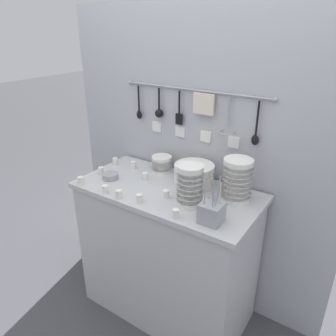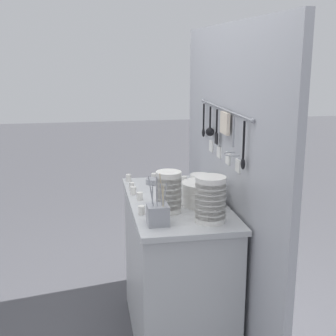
{
  "view_description": "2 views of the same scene",
  "coord_description": "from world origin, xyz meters",
  "px_view_note": "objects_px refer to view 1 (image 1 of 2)",
  "views": [
    {
      "loc": [
        0.98,
        -1.45,
        1.86
      ],
      "look_at": [
        0.01,
        -0.01,
        1.09
      ],
      "focal_mm": 35.0,
      "sensor_mm": 36.0,
      "label": 1
    },
    {
      "loc": [
        2.66,
        -0.52,
        1.82
      ],
      "look_at": [
        -0.08,
        -0.04,
        1.13
      ],
      "focal_mm": 50.0,
      "sensor_mm": 36.0,
      "label": 2
    }
  ],
  "objects_px": {
    "cup_back_left": "(139,198)",
    "bowl_stack_short_front": "(190,185)",
    "cutlery_caddy": "(212,212)",
    "cup_front_left": "(81,181)",
    "cup_mid_row": "(101,171)",
    "bowl_stack_wide_centre": "(237,180)",
    "cup_beside_plates": "(133,165)",
    "steel_mixing_bowl": "(110,176)",
    "cup_by_caddy": "(119,194)",
    "bowl_stack_tall_left": "(162,164)",
    "cup_edge_far": "(105,189)",
    "cup_back_right": "(115,161)",
    "plate_stack": "(194,175)",
    "cup_front_right": "(176,213)",
    "cup_edge_near": "(145,176)",
    "cup_centre": "(166,194)"
  },
  "relations": [
    {
      "from": "bowl_stack_short_front",
      "to": "cup_by_caddy",
      "type": "bearing_deg",
      "value": -156.65
    },
    {
      "from": "bowl_stack_wide_centre",
      "to": "cup_beside_plates",
      "type": "bearing_deg",
      "value": 178.35
    },
    {
      "from": "cup_back_right",
      "to": "cup_mid_row",
      "type": "relative_size",
      "value": 1.0
    },
    {
      "from": "plate_stack",
      "to": "steel_mixing_bowl",
      "type": "xyz_separation_m",
      "value": [
        -0.49,
        -0.22,
        -0.05
      ]
    },
    {
      "from": "cup_edge_near",
      "to": "cup_beside_plates",
      "type": "relative_size",
      "value": 1.0
    },
    {
      "from": "cup_centre",
      "to": "cup_beside_plates",
      "type": "relative_size",
      "value": 1.0
    },
    {
      "from": "cup_back_right",
      "to": "cup_front_right",
      "type": "height_order",
      "value": "same"
    },
    {
      "from": "cup_edge_far",
      "to": "cup_back_right",
      "type": "height_order",
      "value": "same"
    },
    {
      "from": "steel_mixing_bowl",
      "to": "cup_beside_plates",
      "type": "bearing_deg",
      "value": 85.39
    },
    {
      "from": "cup_front_left",
      "to": "plate_stack",
      "type": "bearing_deg",
      "value": 32.89
    },
    {
      "from": "bowl_stack_tall_left",
      "to": "cup_mid_row",
      "type": "relative_size",
      "value": 2.79
    },
    {
      "from": "cup_front_left",
      "to": "cup_by_caddy",
      "type": "bearing_deg",
      "value": 0.0
    },
    {
      "from": "cup_back_left",
      "to": "bowl_stack_short_front",
      "type": "bearing_deg",
      "value": 28.61
    },
    {
      "from": "bowl_stack_short_front",
      "to": "steel_mixing_bowl",
      "type": "relative_size",
      "value": 2.26
    },
    {
      "from": "cup_centre",
      "to": "cup_beside_plates",
      "type": "distance_m",
      "value": 0.48
    },
    {
      "from": "cup_back_right",
      "to": "cup_back_left",
      "type": "bearing_deg",
      "value": -34.29
    },
    {
      "from": "bowl_stack_wide_centre",
      "to": "cup_front_right",
      "type": "relative_size",
      "value": 5.18
    },
    {
      "from": "bowl_stack_wide_centre",
      "to": "cup_edge_near",
      "type": "height_order",
      "value": "bowl_stack_wide_centre"
    },
    {
      "from": "plate_stack",
      "to": "cutlery_caddy",
      "type": "height_order",
      "value": "cutlery_caddy"
    },
    {
      "from": "bowl_stack_wide_centre",
      "to": "plate_stack",
      "type": "bearing_deg",
      "value": 174.1
    },
    {
      "from": "cup_by_caddy",
      "to": "bowl_stack_tall_left",
      "type": "bearing_deg",
      "value": 90.54
    },
    {
      "from": "bowl_stack_tall_left",
      "to": "bowl_stack_wide_centre",
      "type": "height_order",
      "value": "bowl_stack_wide_centre"
    },
    {
      "from": "bowl_stack_tall_left",
      "to": "cup_front_left",
      "type": "height_order",
      "value": "bowl_stack_tall_left"
    },
    {
      "from": "cup_front_left",
      "to": "cup_centre",
      "type": "bearing_deg",
      "value": 15.56
    },
    {
      "from": "cup_front_right",
      "to": "cup_by_caddy",
      "type": "height_order",
      "value": "same"
    },
    {
      "from": "cup_front_left",
      "to": "cup_mid_row",
      "type": "relative_size",
      "value": 1.0
    },
    {
      "from": "cutlery_caddy",
      "to": "cup_back_right",
      "type": "height_order",
      "value": "cutlery_caddy"
    },
    {
      "from": "bowl_stack_tall_left",
      "to": "plate_stack",
      "type": "height_order",
      "value": "plate_stack"
    },
    {
      "from": "cutlery_caddy",
      "to": "cup_front_left",
      "type": "relative_size",
      "value": 5.66
    },
    {
      "from": "cup_centre",
      "to": "cup_edge_near",
      "type": "bearing_deg",
      "value": 153.44
    },
    {
      "from": "bowl_stack_tall_left",
      "to": "cutlery_caddy",
      "type": "xyz_separation_m",
      "value": [
        0.56,
        -0.36,
        0.0
      ]
    },
    {
      "from": "cup_edge_far",
      "to": "plate_stack",
      "type": "bearing_deg",
      "value": 44.99
    },
    {
      "from": "bowl_stack_tall_left",
      "to": "cup_back_left",
      "type": "relative_size",
      "value": 2.79
    },
    {
      "from": "cup_edge_far",
      "to": "cup_back_left",
      "type": "xyz_separation_m",
      "value": [
        0.23,
        0.03,
        0.0
      ]
    },
    {
      "from": "cup_back_right",
      "to": "cup_by_caddy",
      "type": "height_order",
      "value": "same"
    },
    {
      "from": "bowl_stack_short_front",
      "to": "cup_edge_near",
      "type": "bearing_deg",
      "value": 164.16
    },
    {
      "from": "bowl_stack_tall_left",
      "to": "plate_stack",
      "type": "bearing_deg",
      "value": -11.31
    },
    {
      "from": "bowl_stack_wide_centre",
      "to": "cup_mid_row",
      "type": "bearing_deg",
      "value": -168.92
    },
    {
      "from": "cup_edge_far",
      "to": "cup_beside_plates",
      "type": "distance_m",
      "value": 0.38
    },
    {
      "from": "cup_back_right",
      "to": "steel_mixing_bowl",
      "type": "bearing_deg",
      "value": -55.43
    },
    {
      "from": "steel_mixing_bowl",
      "to": "cup_back_right",
      "type": "distance_m",
      "value": 0.23
    },
    {
      "from": "bowl_stack_short_front",
      "to": "cup_centre",
      "type": "bearing_deg",
      "value": -175.75
    },
    {
      "from": "cup_front_left",
      "to": "cup_mid_row",
      "type": "distance_m",
      "value": 0.18
    },
    {
      "from": "steel_mixing_bowl",
      "to": "cutlery_caddy",
      "type": "xyz_separation_m",
      "value": [
        0.77,
        -0.09,
        0.04
      ]
    },
    {
      "from": "cup_front_right",
      "to": "cup_mid_row",
      "type": "bearing_deg",
      "value": 166.05
    },
    {
      "from": "cup_edge_far",
      "to": "cup_beside_plates",
      "type": "xyz_separation_m",
      "value": [
        -0.09,
        0.37,
        0.0
      ]
    },
    {
      "from": "bowl_stack_wide_centre",
      "to": "cup_beside_plates",
      "type": "xyz_separation_m",
      "value": [
        -0.76,
        0.02,
        -0.1
      ]
    },
    {
      "from": "bowl_stack_short_front",
      "to": "cutlery_caddy",
      "type": "xyz_separation_m",
      "value": [
        0.18,
        -0.09,
        -0.06
      ]
    },
    {
      "from": "cup_mid_row",
      "to": "steel_mixing_bowl",
      "type": "bearing_deg",
      "value": -10.89
    },
    {
      "from": "cutlery_caddy",
      "to": "cup_edge_near",
      "type": "relative_size",
      "value": 5.66
    }
  ]
}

